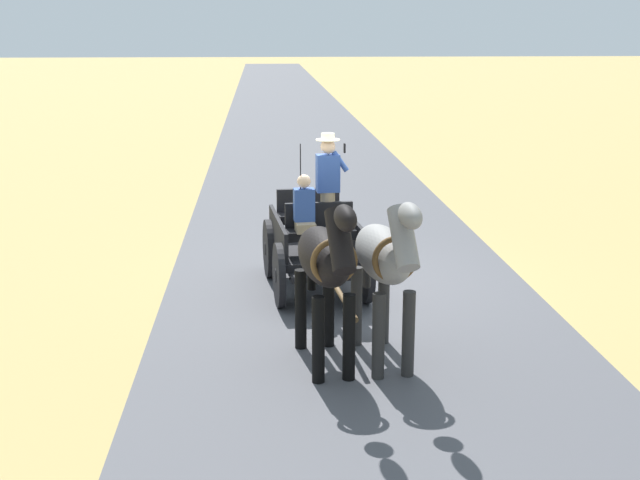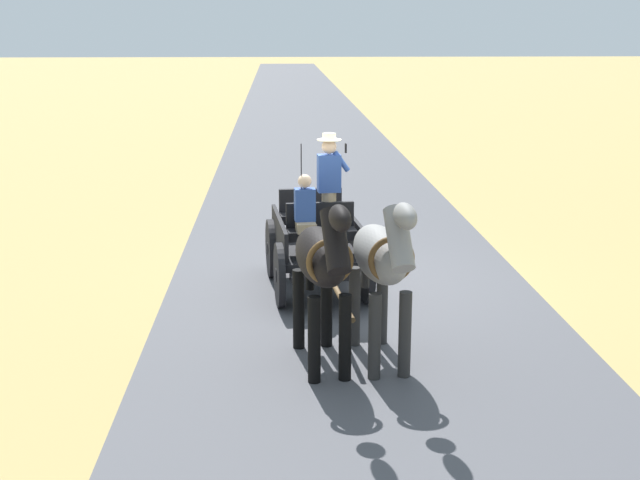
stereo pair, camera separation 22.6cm
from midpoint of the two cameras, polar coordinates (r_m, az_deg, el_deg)
The scene contains 5 objects.
ground_plane at distance 13.54m, azimuth 2.49°, elevation -2.97°, with size 200.00×200.00×0.00m, color tan.
road_surface at distance 13.54m, azimuth 2.49°, elevation -2.96°, with size 5.79×160.00×0.01m, color #4C4C51.
horse_drawn_carriage at distance 12.97m, azimuth 0.30°, elevation 0.01°, with size 1.62×4.52×2.50m.
horse_near_side at distance 10.03m, azimuth 4.88°, elevation -1.36°, with size 0.75×2.15×2.21m.
horse_off_side at distance 9.90m, azimuth 0.83°, elevation -1.52°, with size 0.77×2.15×2.21m.
Camera 2 is at (1.13, 12.87, 4.04)m, focal length 47.04 mm.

